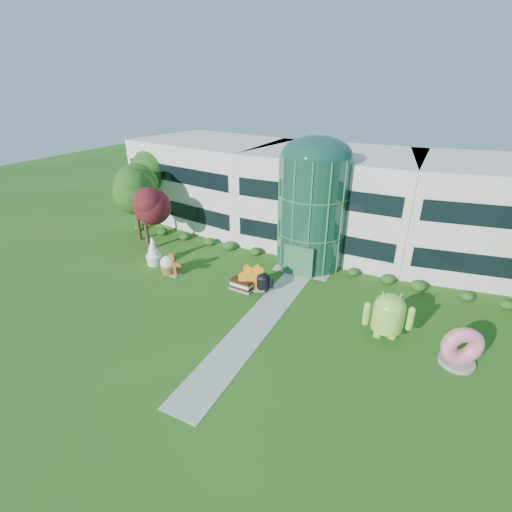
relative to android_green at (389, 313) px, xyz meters
The scene contains 14 objects.
ground 9.17m from the android_green, 156.64° to the right, with size 140.00×140.00×0.00m, color #215114.
building 16.86m from the android_green, 119.72° to the left, with size 46.00×15.00×9.30m, color beige, non-canonical shape.
atrium 12.18m from the android_green, 134.33° to the left, with size 6.00×6.00×9.80m, color #194738.
walkway 8.59m from the android_green, 169.28° to the right, with size 2.40×20.00×0.04m, color #9E9E93.
tree_red 24.09m from the android_green, behind, with size 4.00×4.00×6.00m, color #3F0C14, non-canonical shape.
trees_backdrop 12.75m from the android_green, 131.13° to the left, with size 52.00×8.00×8.40m, color #144E13, non-canonical shape.
android_green is the anchor object (origin of this frame).
android_black 9.94m from the android_green, behind, with size 1.72×1.15×1.95m, color black, non-canonical shape.
donut 4.39m from the android_green, ahead, with size 2.54×1.22×2.64m, color #D35085, non-canonical shape.
gingerbread 18.01m from the android_green, behind, with size 2.33×0.89×2.15m, color brown, non-canonical shape.
ice_cream_sandwich 11.60m from the android_green, behind, with size 1.97×0.98×0.88m, color black, non-canonical shape.
honeycomb 10.72m from the android_green, behind, with size 2.63×0.94×2.06m, color orange, non-canonical shape.
froyo 20.96m from the android_green, behind, with size 1.58×1.58×2.70m, color white, non-canonical shape.
cupcake 18.62m from the android_green, behind, with size 1.40×1.40×1.68m, color white, non-canonical shape.
Camera 1 is at (9.63, -18.14, 15.39)m, focal length 26.00 mm.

